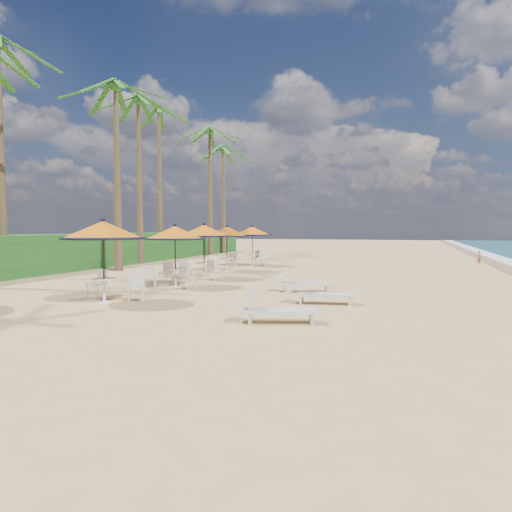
{
  "coord_description": "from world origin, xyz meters",
  "views": [
    {
      "loc": [
        3.52,
        -12.25,
        2.11
      ],
      "look_at": [
        -1.35,
        3.25,
        1.2
      ],
      "focal_mm": 35.0,
      "sensor_mm": 36.0,
      "label": 1
    }
  ],
  "objects_px": {
    "station_0": "(105,238)",
    "station_2": "(204,236)",
    "station_1": "(174,241)",
    "station_4": "(254,236)",
    "station_3": "(226,236)",
    "lounger_far": "(300,282)",
    "lounger_mid": "(318,292)",
    "lounger_near": "(272,308)"
  },
  "relations": [
    {
      "from": "station_2",
      "to": "station_3",
      "type": "height_order",
      "value": "station_2"
    },
    {
      "from": "lounger_near",
      "to": "station_2",
      "type": "bearing_deg",
      "value": 106.52
    },
    {
      "from": "lounger_far",
      "to": "lounger_mid",
      "type": "bearing_deg",
      "value": -83.67
    },
    {
      "from": "station_4",
      "to": "lounger_far",
      "type": "distance_m",
      "value": 11.44
    },
    {
      "from": "station_0",
      "to": "lounger_far",
      "type": "relative_size",
      "value": 1.17
    },
    {
      "from": "lounger_far",
      "to": "station_3",
      "type": "bearing_deg",
      "value": 110.56
    },
    {
      "from": "station_3",
      "to": "lounger_near",
      "type": "bearing_deg",
      "value": -64.83
    },
    {
      "from": "station_0",
      "to": "lounger_mid",
      "type": "xyz_separation_m",
      "value": [
        5.76,
        1.64,
        -1.52
      ]
    },
    {
      "from": "station_0",
      "to": "lounger_mid",
      "type": "distance_m",
      "value": 6.18
    },
    {
      "from": "lounger_near",
      "to": "lounger_mid",
      "type": "xyz_separation_m",
      "value": [
        0.49,
        3.09,
        -0.0
      ]
    },
    {
      "from": "lounger_near",
      "to": "lounger_mid",
      "type": "bearing_deg",
      "value": 65.37
    },
    {
      "from": "station_2",
      "to": "lounger_near",
      "type": "relative_size",
      "value": 1.17
    },
    {
      "from": "station_0",
      "to": "station_1",
      "type": "relative_size",
      "value": 1.06
    },
    {
      "from": "station_3",
      "to": "lounger_far",
      "type": "bearing_deg",
      "value": -52.11
    },
    {
      "from": "station_0",
      "to": "lounger_far",
      "type": "xyz_separation_m",
      "value": [
        4.7,
        4.07,
        -1.51
      ]
    },
    {
      "from": "station_1",
      "to": "lounger_near",
      "type": "distance_m",
      "value": 7.57
    },
    {
      "from": "station_1",
      "to": "lounger_far",
      "type": "height_order",
      "value": "station_1"
    },
    {
      "from": "station_0",
      "to": "lounger_far",
      "type": "bearing_deg",
      "value": 40.93
    },
    {
      "from": "station_1",
      "to": "station_4",
      "type": "bearing_deg",
      "value": 91.81
    },
    {
      "from": "station_1",
      "to": "lounger_far",
      "type": "relative_size",
      "value": 1.11
    },
    {
      "from": "station_1",
      "to": "station_3",
      "type": "distance_m",
      "value": 6.69
    },
    {
      "from": "station_1",
      "to": "lounger_near",
      "type": "height_order",
      "value": "station_1"
    },
    {
      "from": "lounger_far",
      "to": "station_4",
      "type": "bearing_deg",
      "value": 98.1
    },
    {
      "from": "station_0",
      "to": "station_2",
      "type": "height_order",
      "value": "station_0"
    },
    {
      "from": "station_1",
      "to": "lounger_far",
      "type": "distance_m",
      "value": 4.75
    },
    {
      "from": "station_0",
      "to": "station_3",
      "type": "distance_m",
      "value": 10.63
    },
    {
      "from": "station_1",
      "to": "lounger_mid",
      "type": "relative_size",
      "value": 1.17
    },
    {
      "from": "station_2",
      "to": "lounger_far",
      "type": "bearing_deg",
      "value": -31.31
    },
    {
      "from": "station_2",
      "to": "station_4",
      "type": "bearing_deg",
      "value": 91.44
    },
    {
      "from": "station_0",
      "to": "station_3",
      "type": "relative_size",
      "value": 1.06
    },
    {
      "from": "station_1",
      "to": "station_0",
      "type": "bearing_deg",
      "value": -92.09
    },
    {
      "from": "station_0",
      "to": "station_4",
      "type": "relative_size",
      "value": 1.05
    },
    {
      "from": "station_2",
      "to": "lounger_far",
      "type": "relative_size",
      "value": 1.14
    },
    {
      "from": "station_3",
      "to": "station_0",
      "type": "bearing_deg",
      "value": -87.84
    },
    {
      "from": "station_3",
      "to": "lounger_mid",
      "type": "xyz_separation_m",
      "value": [
        6.16,
        -8.98,
        -1.42
      ]
    },
    {
      "from": "station_0",
      "to": "station_1",
      "type": "bearing_deg",
      "value": 87.91
    },
    {
      "from": "station_4",
      "to": "station_0",
      "type": "bearing_deg",
      "value": -89.27
    },
    {
      "from": "station_1",
      "to": "station_4",
      "type": "xyz_separation_m",
      "value": [
        -0.33,
        10.38,
        0.0
      ]
    },
    {
      "from": "station_0",
      "to": "station_4",
      "type": "xyz_separation_m",
      "value": [
        -0.18,
        14.33,
        -0.16
      ]
    },
    {
      "from": "station_1",
      "to": "lounger_far",
      "type": "xyz_separation_m",
      "value": [
        4.55,
        0.11,
        -1.34
      ]
    },
    {
      "from": "station_2",
      "to": "lounger_near",
      "type": "distance_m",
      "value": 10.0
    },
    {
      "from": "lounger_near",
      "to": "station_3",
      "type": "bearing_deg",
      "value": 99.52
    }
  ]
}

